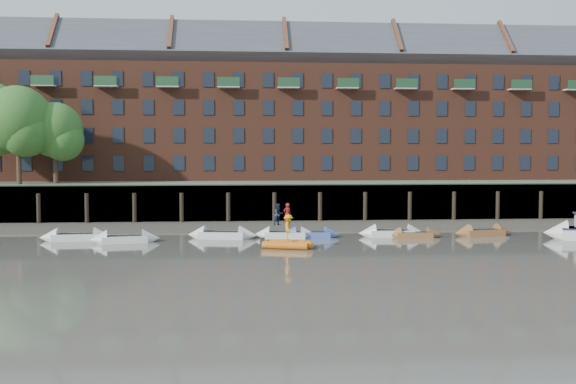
{
  "coord_description": "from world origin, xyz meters",
  "views": [
    {
      "loc": [
        -5.51,
        -36.48,
        6.02
      ],
      "look_at": [
        -1.6,
        12.0,
        3.2
      ],
      "focal_mm": 42.0,
      "sensor_mm": 36.0,
      "label": 1
    }
  ],
  "objects": [
    {
      "name": "rowboat_0",
      "position": [
        -16.35,
        10.55,
        0.25
      ],
      "size": [
        4.94,
        1.76,
        1.41
      ],
      "rotation": [
        0.0,
        0.0,
        0.07
      ],
      "color": "silver",
      "rests_on": "ground"
    },
    {
      "name": "rowboat_1",
      "position": [
        -12.85,
        9.27,
        0.24
      ],
      "size": [
        4.8,
        2.12,
        1.35
      ],
      "rotation": [
        0.0,
        0.0,
        0.17
      ],
      "color": "silver",
      "rests_on": "ground"
    },
    {
      "name": "river_wall",
      "position": [
        -0.0,
        22.38,
        1.59
      ],
      "size": [
        110.0,
        1.23,
        3.3
      ],
      "color": "#2D2A26",
      "rests_on": "ground"
    },
    {
      "name": "ground",
      "position": [
        0.0,
        0.0,
        0.0
      ],
      "size": [
        220.0,
        220.0,
        0.0
      ],
      "primitive_type": "plane",
      "color": "#5C5950",
      "rests_on": "ground"
    },
    {
      "name": "tree_cluster",
      "position": [
        -25.62,
        27.35,
        9.0
      ],
      "size": [
        11.76,
        7.74,
        9.4
      ],
      "color": "#3A281C",
      "rests_on": "bank_terrace"
    },
    {
      "name": "person_rib_crew",
      "position": [
        -2.08,
        5.63,
        1.33
      ],
      "size": [
        0.66,
        1.09,
        1.64
      ],
      "primitive_type": "imported",
      "rotation": [
        0.0,
        0.0,
        1.52
      ],
      "color": "orange",
      "rests_on": "rib_tender"
    },
    {
      "name": "apartment_terrace",
      "position": [
        -0.0,
        36.99,
        12.82
      ],
      "size": [
        80.6,
        15.56,
        20.98
      ],
      "color": "brown",
      "rests_on": "bank_terrace"
    },
    {
      "name": "rib_tender",
      "position": [
        -2.06,
        5.69,
        0.24
      ],
      "size": [
        3.25,
        2.3,
        0.55
      ],
      "rotation": [
        0.0,
        0.0,
        -0.31
      ],
      "color": "orange",
      "rests_on": "ground"
    },
    {
      "name": "rowboat_3",
      "position": [
        -1.88,
        10.81,
        0.23
      ],
      "size": [
        4.61,
        1.95,
        1.3
      ],
      "rotation": [
        0.0,
        0.0,
        -0.15
      ],
      "color": "silver",
      "rests_on": "ground"
    },
    {
      "name": "person_rower_b",
      "position": [
        -2.35,
        11.07,
        1.66
      ],
      "size": [
        0.97,
        0.92,
        1.57
      ],
      "primitive_type": "imported",
      "rotation": [
        0.0,
        0.0,
        0.58
      ],
      "color": "#19233F",
      "rests_on": "rowboat_3"
    },
    {
      "name": "rowboat_5",
      "position": [
        5.84,
        10.97,
        0.25
      ],
      "size": [
        4.91,
        1.73,
        1.4
      ],
      "rotation": [
        0.0,
        0.0,
        -0.07
      ],
      "color": "silver",
      "rests_on": "ground"
    },
    {
      "name": "rowboat_4",
      "position": [
        -0.12,
        10.82,
        0.22
      ],
      "size": [
        4.28,
        1.31,
        1.24
      ],
      "rotation": [
        0.0,
        0.0,
        0.02
      ],
      "color": "#4660AF",
      "rests_on": "ground"
    },
    {
      "name": "rowboat_7",
      "position": [
        12.57,
        10.96,
        0.23
      ],
      "size": [
        4.72,
        2.09,
        1.32
      ],
      "rotation": [
        0.0,
        0.0,
        0.17
      ],
      "color": "brown",
      "rests_on": "ground"
    },
    {
      "name": "person_rower_a",
      "position": [
        -1.75,
        10.8,
        1.68
      ],
      "size": [
        0.69,
        0.59,
        1.61
      ],
      "primitive_type": "imported",
      "rotation": [
        0.0,
        0.0,
        3.57
      ],
      "color": "maroon",
      "rests_on": "rowboat_3"
    },
    {
      "name": "bank_terrace",
      "position": [
        0.0,
        36.0,
        1.6
      ],
      "size": [
        110.0,
        28.0,
        3.2
      ],
      "primitive_type": "cube",
      "color": "#5E594D",
      "rests_on": "ground"
    },
    {
      "name": "rowboat_6",
      "position": [
        7.3,
        10.39,
        0.2
      ],
      "size": [
        4.0,
        1.34,
        1.14
      ],
      "rotation": [
        0.0,
        0.0,
        -0.05
      ],
      "color": "brown",
      "rests_on": "ground"
    },
    {
      "name": "mud_band",
      "position": [
        0.0,
        14.6,
        0.0
      ],
      "size": [
        110.0,
        1.6,
        0.1
      ],
      "primitive_type": "cube",
      "color": "#4C4336",
      "rests_on": "ground"
    },
    {
      "name": "foreshore",
      "position": [
        0.0,
        18.0,
        0.0
      ],
      "size": [
        110.0,
        8.0,
        0.5
      ],
      "primitive_type": "cube",
      "color": "#3D382F",
      "rests_on": "ground"
    },
    {
      "name": "rowboat_2",
      "position": [
        -6.34,
        10.92,
        0.25
      ],
      "size": [
        5.1,
        2.26,
        1.43
      ],
      "rotation": [
        0.0,
        0.0,
        -0.17
      ],
      "color": "silver",
      "rests_on": "ground"
    }
  ]
}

